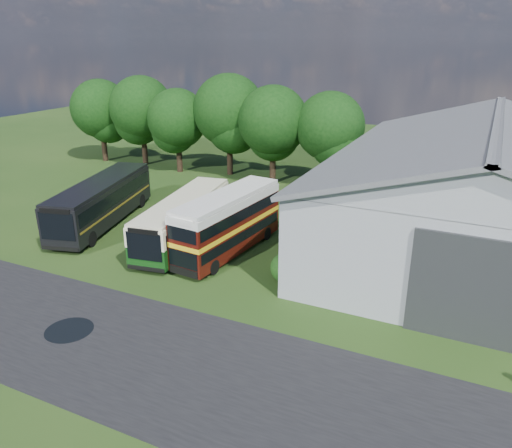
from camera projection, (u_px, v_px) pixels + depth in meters
The scene contains 16 objects.
ground at pixel (136, 308), 24.98m from camera, with size 120.00×120.00×0.00m, color #1B3811.
asphalt_road at pixel (149, 356), 21.24m from camera, with size 60.00×8.00×0.02m, color black.
puddle at pixel (69, 330), 23.05m from camera, with size 2.20×2.20×0.01m, color black.
storage_shed at pixel (488, 184), 30.97m from camera, with size 18.80×24.80×8.15m.
tree_far_left at pixel (100, 109), 52.54m from camera, with size 6.12×6.12×8.64m.
tree_left_a at pixel (141, 108), 50.84m from camera, with size 6.46×6.46×9.12m.
tree_left_b at pixel (177, 119), 48.20m from camera, with size 5.78×5.78×8.16m.
tree_mid at pixel (229, 110), 46.96m from camera, with size 6.80×6.80×9.60m.
tree_right_a at pixel (273, 121), 44.27m from camera, with size 6.26×6.26×8.83m.
tree_right_b at pixel (330, 126), 43.03m from camera, with size 5.98×5.98×8.45m.
shrub_front at pixel (285, 280), 27.79m from camera, with size 1.70×1.70×1.70m, color #194714.
shrub_mid at pixel (298, 266), 29.48m from camera, with size 1.60×1.60×1.60m, color #194714.
shrub_back at pixel (310, 254), 31.17m from camera, with size 1.80×1.80×1.80m, color #194714.
bus_green_single at pixel (184, 219), 32.54m from camera, with size 4.10×10.93×2.94m.
bus_maroon_double at pixel (228, 224), 30.73m from camera, with size 3.12×9.10×3.84m.
bus_dark_single at pixel (102, 201), 35.59m from camera, with size 5.51×11.80×3.17m.
Camera 1 is at (14.83, -17.17, 12.76)m, focal length 35.00 mm.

